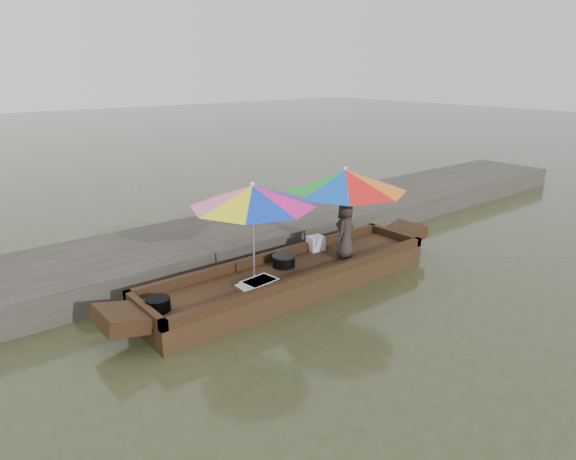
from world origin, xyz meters
TOP-DOWN VIEW (x-y plane):
  - water at (0.00, 0.00)m, footprint 80.00×80.00m
  - dock at (0.00, 2.20)m, footprint 22.00×2.20m
  - boat_hull at (0.00, 0.00)m, footprint 5.15×1.20m
  - cooking_pot at (-2.32, 0.01)m, footprint 0.34×0.34m
  - tray_crayfish at (-0.79, -0.20)m, footprint 0.56×0.41m
  - tray_scallop at (-0.89, -0.23)m, footprint 0.55×0.40m
  - charcoal_grill at (-0.01, 0.20)m, footprint 0.37×0.37m
  - supply_bag at (0.92, 0.45)m, footprint 0.30×0.25m
  - vendor at (1.06, -0.13)m, footprint 0.57×0.50m
  - umbrella_bow at (-0.74, 0.00)m, footprint 1.97×1.97m
  - umbrella_stern at (1.15, 0.00)m, footprint 2.25×2.25m

SIDE VIEW (x-z plane):
  - water at x=0.00m, z-range 0.00..0.00m
  - boat_hull at x=0.00m, z-range 0.00..0.35m
  - dock at x=0.00m, z-range 0.00..0.50m
  - tray_scallop at x=-0.89m, z-range 0.35..0.41m
  - tray_crayfish at x=-0.79m, z-range 0.35..0.44m
  - charcoal_grill at x=-0.01m, z-range 0.35..0.52m
  - cooking_pot at x=-2.32m, z-range 0.35..0.53m
  - supply_bag at x=0.92m, z-range 0.35..0.61m
  - vendor at x=1.06m, z-range 0.35..1.34m
  - umbrella_bow at x=-0.74m, z-range 0.35..1.90m
  - umbrella_stern at x=1.15m, z-range 0.35..1.90m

